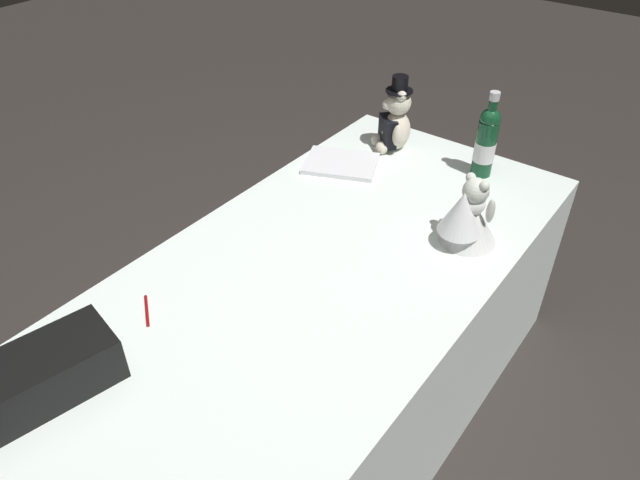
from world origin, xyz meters
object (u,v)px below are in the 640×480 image
at_px(guestbook, 341,164).
at_px(champagne_bottle, 486,141).
at_px(teddy_bear_groom, 394,122).
at_px(signing_pen, 147,309).
at_px(teddy_bear_bride, 468,215).
at_px(gift_case_black, 48,372).

bearing_deg(guestbook, champagne_bottle, -83.05).
xyz_separation_m(teddy_bear_groom, signing_pen, (-1.23, 0.05, -0.11)).
bearing_deg(teddy_bear_groom, signing_pen, 177.59).
bearing_deg(signing_pen, teddy_bear_bride, -34.19).
bearing_deg(champagne_bottle, gift_case_black, 166.09).
xyz_separation_m(teddy_bear_groom, guestbook, (-0.24, 0.09, -0.11)).
height_order(teddy_bear_bride, guestbook, teddy_bear_bride).
xyz_separation_m(teddy_bear_groom, champagne_bottle, (0.03, -0.37, 0.02)).
height_order(teddy_bear_groom, champagne_bottle, champagne_bottle).
height_order(teddy_bear_groom, guestbook, teddy_bear_groom).
xyz_separation_m(champagne_bottle, gift_case_black, (-1.57, 0.39, -0.08)).
bearing_deg(teddy_bear_bride, teddy_bear_groom, 52.40).
relative_size(champagne_bottle, signing_pen, 3.01).
bearing_deg(teddy_bear_bride, gift_case_black, 155.21).
relative_size(signing_pen, gift_case_black, 0.31).
distance_m(teddy_bear_groom, guestbook, 0.28).
relative_size(teddy_bear_groom, teddy_bear_bride, 1.29).
height_order(teddy_bear_groom, gift_case_black, teddy_bear_groom).
relative_size(gift_case_black, guestbook, 1.27).
bearing_deg(gift_case_black, champagne_bottle, -13.91).
height_order(teddy_bear_groom, signing_pen, teddy_bear_groom).
distance_m(teddy_bear_groom, teddy_bear_bride, 0.65).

